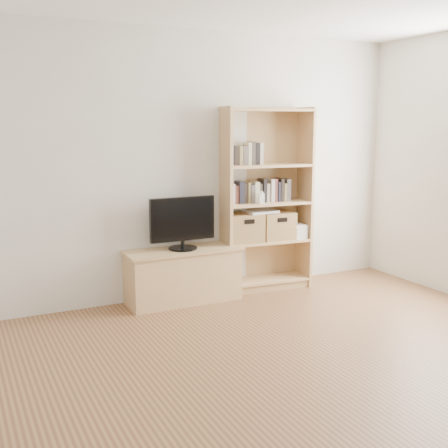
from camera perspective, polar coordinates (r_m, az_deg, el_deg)
floor at (r=3.84m, az=13.30°, el=-16.70°), size 4.50×5.00×0.01m
back_wall at (r=5.59m, az=-2.67°, el=5.92°), size 4.50×0.02×2.60m
tv_stand at (r=5.49m, az=-4.17°, el=-5.34°), size 1.09×0.41×0.50m
bookshelf at (r=5.79m, az=4.32°, el=2.48°), size 0.96×0.41×1.88m
television at (r=5.37m, az=-4.25°, el=0.07°), size 0.65×0.05×0.51m
books_row_mid at (r=5.80m, az=4.24°, el=3.48°), size 0.91×0.28×0.24m
books_row_upper at (r=5.68m, az=2.38°, el=7.14°), size 0.42×0.18×0.22m
baby_monitor at (r=5.65m, az=3.83°, el=2.60°), size 0.06×0.04×0.10m
basket_left at (r=5.73m, az=2.05°, el=-0.36°), size 0.38×0.33×0.29m
basket_right at (r=5.88m, az=5.31°, el=-0.14°), size 0.37×0.31×0.28m
laptop at (r=5.76m, az=3.77°, el=1.27°), size 0.32×0.23×0.03m
magazine_stack at (r=5.99m, az=7.08°, el=-0.74°), size 0.20×0.28×0.13m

